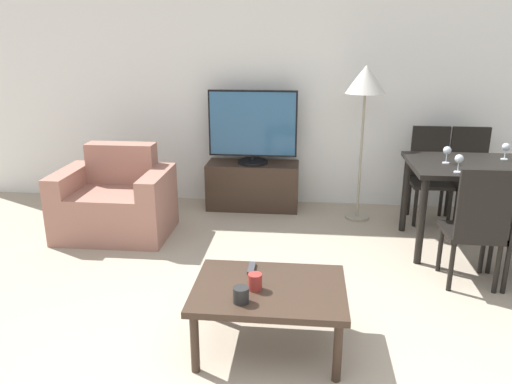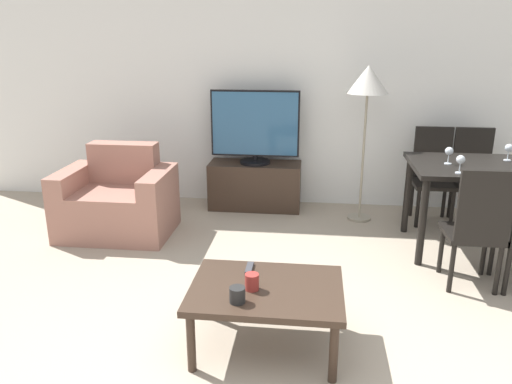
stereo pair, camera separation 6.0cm
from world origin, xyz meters
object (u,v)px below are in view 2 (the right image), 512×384
remote_primary (249,268)px  tv (255,127)px  floor_lamp (368,85)px  wine_glass_right (449,152)px  cup_white_near (252,282)px  coffee_table (266,294)px  wine_glass_center (461,161)px  dining_chair_far_left (433,172)px  cup_colored_far (237,295)px  tv_stand (255,185)px  dining_chair_near (477,225)px  dining_table (477,177)px  dining_chair_far (473,173)px  wine_glass_left (509,149)px  armchair (118,202)px

remote_primary → tv: bearing=96.0°
floor_lamp → wine_glass_right: floor_lamp is taller
tv → cup_white_near: tv is taller
coffee_table → wine_glass_right: size_ratio=6.13×
tv → wine_glass_center: bearing=-34.1°
dining_chair_far_left → cup_colored_far: bearing=-121.6°
tv_stand → dining_chair_near: dining_chair_near is taller
floor_lamp → wine_glass_right: (0.64, -0.67, -0.48)m
dining_table → dining_chair_far: dining_chair_far is taller
dining_chair_far_left → remote_primary: 2.67m
cup_colored_far → floor_lamp: bearing=70.6°
tv_stand → wine_glass_left: bearing=-17.4°
dining_table → remote_primary: size_ratio=7.34×
tv → floor_lamp: 1.22m
armchair → dining_chair_far: size_ratio=1.08×
wine_glass_left → wine_glass_right: size_ratio=1.00×
wine_glass_right → floor_lamp: bearing=133.4°
dining_chair_far → remote_primary: (-1.95, -2.17, -0.09)m
dining_chair_far_left → wine_glass_center: dining_chair_far_left is taller
tv_stand → wine_glass_left: (2.28, -0.72, 0.62)m
dining_chair_far → wine_glass_center: bearing=-112.6°
tv_stand → dining_chair_far: 2.21m
wine_glass_right → dining_table: bearing=3.1°
armchair → dining_chair_near: size_ratio=1.08×
floor_lamp → wine_glass_right: size_ratio=10.54×
armchair → remote_primary: armchair is taller
tv_stand → dining_chair_far_left: dining_chair_far_left is taller
floor_lamp → dining_chair_far_left: bearing=6.3°
remote_primary → wine_glass_center: wine_glass_center is taller
coffee_table → dining_table: (1.63, 1.64, 0.31)m
tv → wine_glass_right: (1.74, -0.90, -0.01)m
armchair → dining_chair_far_left: size_ratio=1.08×
dining_table → wine_glass_left: bearing=31.0°
wine_glass_right → wine_glass_left: bearing=18.8°
dining_chair_near → wine_glass_right: size_ratio=6.43×
tv_stand → dining_chair_far: (2.19, -0.15, 0.25)m
tv → floor_lamp: bearing=-11.5°
coffee_table → wine_glass_left: bearing=43.4°
dining_table → remote_primary: bearing=-140.9°
dining_chair_far_left → wine_glass_right: 0.84m
cup_white_near → cup_colored_far: size_ratio=1.09×
dining_chair_far → wine_glass_right: 0.95m
armchair → tv_stand: size_ratio=1.04×
cup_colored_far → wine_glass_right: size_ratio=0.61×
dining_chair_near → tv_stand: bearing=138.0°
tv → floor_lamp: (1.11, -0.23, 0.47)m
tv_stand → remote_primary: bearing=-84.0°
floor_lamp → tv: bearing=168.5°
coffee_table → dining_chair_near: bearing=32.2°
dining_chair_near → tv: bearing=138.1°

